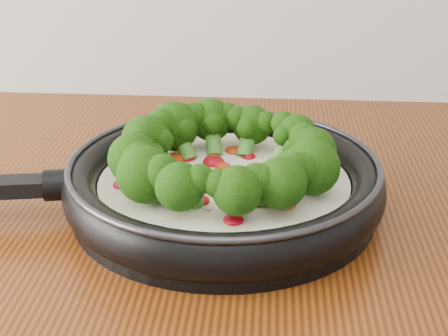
{
  "coord_description": "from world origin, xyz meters",
  "views": [
    {
      "loc": [
        -0.06,
        0.43,
        1.25
      ],
      "look_at": [
        -0.11,
        1.09,
        0.95
      ],
      "focal_mm": 53.63,
      "sensor_mm": 36.0,
      "label": 1
    }
  ],
  "objects": [
    {
      "name": "skillet",
      "position": [
        -0.11,
        1.09,
        0.94
      ],
      "size": [
        0.57,
        0.41,
        0.1
      ],
      "color": "black",
      "rests_on": "counter"
    }
  ]
}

